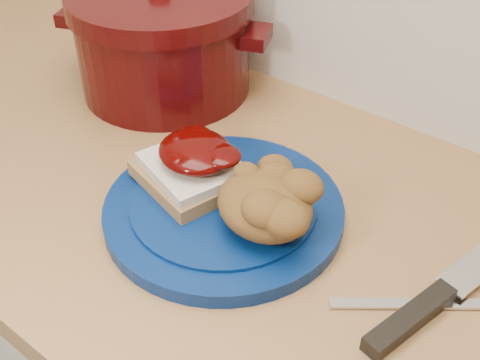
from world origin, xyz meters
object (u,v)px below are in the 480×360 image
Objects in this scene: plate at (224,210)px; dutch_oven at (164,41)px; butter_knife at (409,304)px; pepper_grinder at (196,58)px; chef_knife at (437,297)px.

dutch_oven reaches higher than plate.
butter_knife is 0.51m from pepper_grinder.
butter_knife is 0.56m from dutch_oven.
plate reaches higher than chef_knife.
chef_knife is 2.52× the size of pepper_grinder.
chef_knife is at bearing 6.93° from plate.
plate is at bearing 109.97° from chef_knife.
plate is 0.31m from pepper_grinder.
butter_knife is (-0.02, -0.02, -0.01)m from chef_knife.
dutch_oven is (-0.28, 0.19, 0.07)m from plate.
pepper_grinder is (-0.22, 0.20, 0.06)m from plate.
chef_knife is (0.27, 0.03, -0.00)m from plate.
dutch_oven is (-0.53, 0.18, 0.08)m from butter_knife.
chef_knife is at bearing -16.03° from dutch_oven.
chef_knife reaches higher than butter_knife.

